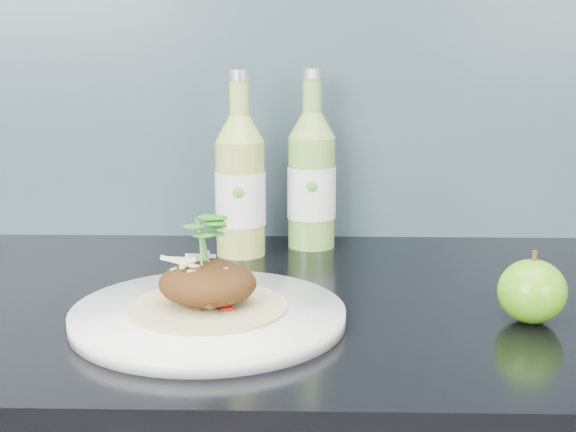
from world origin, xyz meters
name	(u,v)px	position (x,y,z in m)	size (l,w,h in m)	color
dinner_plate	(208,316)	(-0.10, 1.60, 0.91)	(0.36, 0.36, 0.02)	white
pork_taco	(208,281)	(-0.10, 1.60, 0.94)	(0.16, 0.16, 0.10)	tan
green_apple	(532,291)	(0.23, 1.61, 0.93)	(0.09, 0.09, 0.08)	#43890F
cider_bottle_left	(240,186)	(-0.09, 1.87, 0.99)	(0.08, 0.08, 0.25)	#A2BD4E
cider_bottle_right	(312,181)	(0.00, 1.92, 0.99)	(0.08, 0.08, 0.25)	#7AAC47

